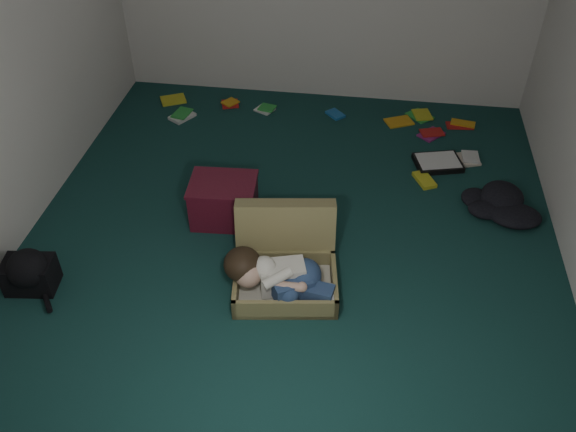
# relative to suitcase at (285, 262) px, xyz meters

# --- Properties ---
(floor) EXTENTS (4.50, 4.50, 0.00)m
(floor) POSITION_rel_suitcase_xyz_m (-0.02, 0.41, -0.15)
(floor) COLOR #143A36
(floor) RESTS_ON ground
(wall_front) EXTENTS (4.50, 0.00, 4.50)m
(wall_front) POSITION_rel_suitcase_xyz_m (-0.02, -1.84, 1.15)
(wall_front) COLOR silver
(wall_front) RESTS_ON ground
(suitcase) EXTENTS (0.79, 0.77, 0.51)m
(suitcase) POSITION_rel_suitcase_xyz_m (0.00, 0.00, 0.00)
(suitcase) COLOR olive
(suitcase) RESTS_ON floor
(person) EXTENTS (0.77, 0.37, 0.32)m
(person) POSITION_rel_suitcase_xyz_m (-0.02, -0.18, 0.04)
(person) COLOR silver
(person) RESTS_ON suitcase
(maroon_bin) EXTENTS (0.53, 0.43, 0.35)m
(maroon_bin) POSITION_rel_suitcase_xyz_m (-0.56, 0.57, 0.02)
(maroon_bin) COLOR #571122
(maroon_bin) RESTS_ON floor
(backpack) EXTENTS (0.46, 0.38, 0.25)m
(backpack) POSITION_rel_suitcase_xyz_m (-1.72, -0.34, -0.03)
(backpack) COLOR black
(backpack) RESTS_ON floor
(clothing_pile) EXTENTS (0.54, 0.47, 0.15)m
(clothing_pile) POSITION_rel_suitcase_xyz_m (1.53, 0.98, -0.08)
(clothing_pile) COLOR black
(clothing_pile) RESTS_ON floor
(paper_tray) EXTENTS (0.45, 0.38, 0.06)m
(paper_tray) POSITION_rel_suitcase_xyz_m (1.13, 1.54, -0.13)
(paper_tray) COLOR black
(paper_tray) RESTS_ON floor
(book_scatter) EXTENTS (3.09, 1.27, 0.02)m
(book_scatter) POSITION_rel_suitcase_xyz_m (0.23, 2.08, -0.14)
(book_scatter) COLOR gold
(book_scatter) RESTS_ON floor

